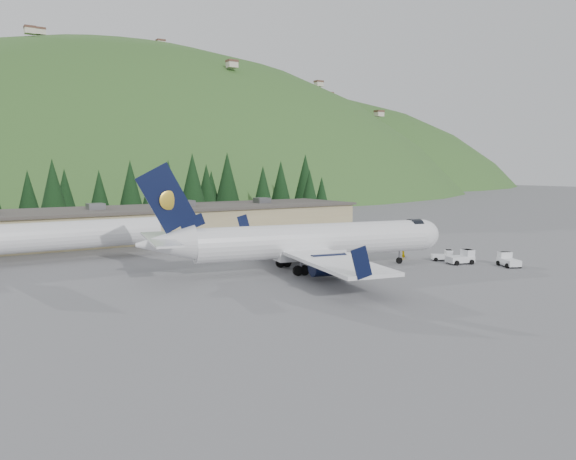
{
  "coord_description": "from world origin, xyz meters",
  "views": [
    {
      "loc": [
        -37.2,
        -51.44,
        11.61
      ],
      "look_at": [
        0.0,
        6.0,
        4.0
      ],
      "focal_mm": 35.0,
      "sensor_mm": 36.0,
      "label": 1
    }
  ],
  "objects_px": {
    "second_airliner": "(47,236)",
    "baggage_tug_a": "(462,257)",
    "baggage_tug_c": "(508,260)",
    "terminal_building": "(158,222)",
    "baggage_tug_b": "(444,256)",
    "ramp_worker": "(403,253)",
    "airliner": "(308,242)"
  },
  "relations": [
    {
      "from": "second_airliner",
      "to": "baggage_tug_a",
      "type": "height_order",
      "value": "second_airliner"
    },
    {
      "from": "second_airliner",
      "to": "baggage_tug_a",
      "type": "bearing_deg",
      "value": -34.09
    },
    {
      "from": "baggage_tug_c",
      "to": "terminal_building",
      "type": "bearing_deg",
      "value": 52.21
    },
    {
      "from": "baggage_tug_b",
      "to": "ramp_worker",
      "type": "xyz_separation_m",
      "value": [
        -3.72,
        3.34,
        0.19
      ]
    },
    {
      "from": "second_airliner",
      "to": "ramp_worker",
      "type": "xyz_separation_m",
      "value": [
        38.31,
        -22.31,
        -2.53
      ]
    },
    {
      "from": "airliner",
      "to": "baggage_tug_b",
      "type": "bearing_deg",
      "value": -0.25
    },
    {
      "from": "baggage_tug_c",
      "to": "ramp_worker",
      "type": "relative_size",
      "value": 2.13
    },
    {
      "from": "second_airliner",
      "to": "baggage_tug_c",
      "type": "xyz_separation_m",
      "value": [
        45.22,
        -32.57,
        -2.6
      ]
    },
    {
      "from": "baggage_tug_a",
      "to": "baggage_tug_b",
      "type": "bearing_deg",
      "value": 104.27
    },
    {
      "from": "baggage_tug_b",
      "to": "terminal_building",
      "type": "distance_m",
      "value": 47.2
    },
    {
      "from": "airliner",
      "to": "ramp_worker",
      "type": "height_order",
      "value": "airliner"
    },
    {
      "from": "airliner",
      "to": "baggage_tug_a",
      "type": "height_order",
      "value": "airliner"
    },
    {
      "from": "second_airliner",
      "to": "baggage_tug_c",
      "type": "bearing_deg",
      "value": -35.76
    },
    {
      "from": "terminal_building",
      "to": "second_airliner",
      "type": "bearing_deg",
      "value": -141.22
    },
    {
      "from": "airliner",
      "to": "baggage_tug_a",
      "type": "bearing_deg",
      "value": -8.43
    },
    {
      "from": "airliner",
      "to": "second_airliner",
      "type": "distance_m",
      "value": 32.32
    },
    {
      "from": "baggage_tug_b",
      "to": "airliner",
      "type": "bearing_deg",
      "value": -154.91
    },
    {
      "from": "airliner",
      "to": "terminal_building",
      "type": "height_order",
      "value": "airliner"
    },
    {
      "from": "airliner",
      "to": "terminal_building",
      "type": "xyz_separation_m",
      "value": [
        -3.96,
        37.78,
        -0.62
      ]
    },
    {
      "from": "airliner",
      "to": "baggage_tug_c",
      "type": "relative_size",
      "value": 10.76
    },
    {
      "from": "baggage_tug_a",
      "to": "baggage_tug_b",
      "type": "relative_size",
      "value": 1.25
    },
    {
      "from": "second_airliner",
      "to": "baggage_tug_b",
      "type": "height_order",
      "value": "second_airliner"
    },
    {
      "from": "baggage_tug_c",
      "to": "baggage_tug_a",
      "type": "bearing_deg",
      "value": 62.31
    },
    {
      "from": "second_airliner",
      "to": "baggage_tug_c",
      "type": "relative_size",
      "value": 8.1
    },
    {
      "from": "terminal_building",
      "to": "ramp_worker",
      "type": "relative_size",
      "value": 44.51
    },
    {
      "from": "baggage_tug_b",
      "to": "baggage_tug_c",
      "type": "bearing_deg",
      "value": -28.1
    },
    {
      "from": "second_airliner",
      "to": "ramp_worker",
      "type": "distance_m",
      "value": 44.4
    },
    {
      "from": "airliner",
      "to": "ramp_worker",
      "type": "relative_size",
      "value": 22.91
    },
    {
      "from": "baggage_tug_b",
      "to": "baggage_tug_c",
      "type": "distance_m",
      "value": 7.62
    },
    {
      "from": "baggage_tug_b",
      "to": "ramp_worker",
      "type": "relative_size",
      "value": 1.76
    },
    {
      "from": "airliner",
      "to": "ramp_worker",
      "type": "bearing_deg",
      "value": 9.69
    },
    {
      "from": "airliner",
      "to": "baggage_tug_a",
      "type": "distance_m",
      "value": 19.54
    }
  ]
}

